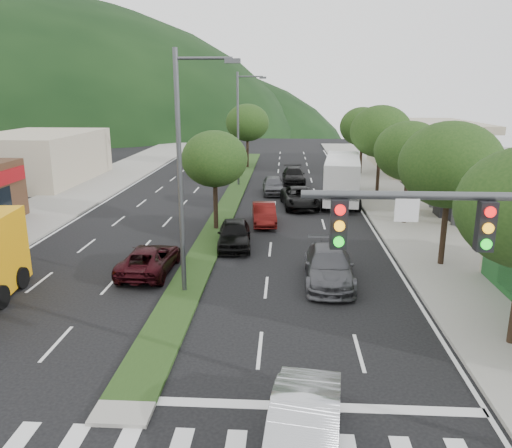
# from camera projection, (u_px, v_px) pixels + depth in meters

# --- Properties ---
(ground) EXTENTS (160.00, 160.00, 0.00)m
(ground) POSITION_uv_depth(u_px,v_px,m) (128.00, 404.00, 13.80)
(ground) COLOR black
(ground) RESTS_ON ground
(sidewalk_right) EXTENTS (5.00, 90.00, 0.15)m
(sidewalk_right) POSITION_uv_depth(u_px,v_px,m) (395.00, 206.00, 37.17)
(sidewalk_right) COLOR gray
(sidewalk_right) RESTS_ON ground
(sidewalk_left) EXTENTS (6.00, 90.00, 0.15)m
(sidewalk_left) POSITION_uv_depth(u_px,v_px,m) (62.00, 202.00, 38.63)
(sidewalk_left) COLOR gray
(sidewalk_left) RESTS_ON ground
(median) EXTENTS (1.60, 56.00, 0.12)m
(median) POSITION_uv_depth(u_px,v_px,m) (233.00, 196.00, 40.78)
(median) COLOR #203714
(median) RESTS_ON ground
(traffic_signal) EXTENTS (6.12, 0.40, 7.00)m
(traffic_signal) POSITION_uv_depth(u_px,v_px,m) (508.00, 273.00, 10.60)
(traffic_signal) COLOR #47494C
(traffic_signal) RESTS_ON ground
(gas_canopy) EXTENTS (12.20, 8.20, 5.25)m
(gas_canopy) POSITION_uv_depth(u_px,v_px,m) (510.00, 150.00, 32.72)
(gas_canopy) COLOR silver
(gas_canopy) RESTS_ON ground
(bldg_left_far) EXTENTS (9.00, 14.00, 4.60)m
(bldg_left_far) POSITION_uv_depth(u_px,v_px,m) (39.00, 158.00, 47.08)
(bldg_left_far) COLOR #BCB196
(bldg_left_far) RESTS_ON ground
(bldg_right_far) EXTENTS (10.00, 16.00, 5.20)m
(bldg_right_far) POSITION_uv_depth(u_px,v_px,m) (425.00, 146.00, 54.44)
(bldg_right_far) COLOR #BCB196
(bldg_right_far) RESTS_ON ground
(tree_r_b) EXTENTS (4.80, 4.80, 6.94)m
(tree_r_b) POSITION_uv_depth(u_px,v_px,m) (450.00, 165.00, 23.38)
(tree_r_b) COLOR black
(tree_r_b) RESTS_ON sidewalk_right
(tree_r_c) EXTENTS (4.40, 4.40, 6.48)m
(tree_r_c) POSITION_uv_depth(u_px,v_px,m) (409.00, 151.00, 31.17)
(tree_r_c) COLOR black
(tree_r_c) RESTS_ON sidewalk_right
(tree_r_d) EXTENTS (5.00, 5.00, 7.17)m
(tree_r_d) POSITION_uv_depth(u_px,v_px,m) (381.00, 132.00, 40.70)
(tree_r_d) COLOR black
(tree_r_d) RESTS_ON sidewalk_right
(tree_r_e) EXTENTS (4.60, 4.60, 6.71)m
(tree_r_e) POSITION_uv_depth(u_px,v_px,m) (362.00, 127.00, 50.42)
(tree_r_e) COLOR black
(tree_r_e) RESTS_ON sidewalk_right
(tree_med_near) EXTENTS (4.00, 4.00, 6.02)m
(tree_med_near) POSITION_uv_depth(u_px,v_px,m) (215.00, 159.00, 30.01)
(tree_med_near) COLOR black
(tree_med_near) RESTS_ON median
(tree_med_far) EXTENTS (4.80, 4.80, 6.94)m
(tree_med_far) POSITION_uv_depth(u_px,v_px,m) (247.00, 123.00, 54.93)
(tree_med_far) COLOR black
(tree_med_far) RESTS_ON median
(streetlight_near) EXTENTS (2.60, 0.25, 10.00)m
(streetlight_near) POSITION_uv_depth(u_px,v_px,m) (184.00, 163.00, 20.06)
(streetlight_near) COLOR #47494C
(streetlight_near) RESTS_ON ground
(streetlight_mid) EXTENTS (2.60, 0.25, 10.00)m
(streetlight_mid) POSITION_uv_depth(u_px,v_px,m) (240.00, 124.00, 44.16)
(streetlight_mid) COLOR #47494C
(streetlight_mid) RESTS_ON ground
(sedan_silver) EXTENTS (2.16, 4.79, 1.53)m
(sedan_silver) POSITION_uv_depth(u_px,v_px,m) (303.00, 434.00, 11.48)
(sedan_silver) COLOR #AEB0B6
(sedan_silver) RESTS_ON ground
(suv_maroon) EXTENTS (2.30, 4.82, 1.33)m
(suv_maroon) POSITION_uv_depth(u_px,v_px,m) (150.00, 259.00, 23.67)
(suv_maroon) COLOR black
(suv_maroon) RESTS_ON ground
(car_queue_a) EXTENTS (2.12, 4.56, 1.51)m
(car_queue_a) POSITION_uv_depth(u_px,v_px,m) (234.00, 234.00, 27.54)
(car_queue_a) COLOR black
(car_queue_a) RESTS_ON ground
(car_queue_b) EXTENTS (2.26, 5.31, 1.53)m
(car_queue_b) POSITION_uv_depth(u_px,v_px,m) (329.00, 266.00, 22.45)
(car_queue_b) COLOR #46464A
(car_queue_b) RESTS_ON ground
(car_queue_c) EXTENTS (1.82, 4.26, 1.36)m
(car_queue_c) POSITION_uv_depth(u_px,v_px,m) (264.00, 214.00, 32.30)
(car_queue_c) COLOR #510F0D
(car_queue_c) RESTS_ON ground
(car_queue_d) EXTENTS (3.04, 5.54, 1.47)m
(car_queue_d) POSITION_uv_depth(u_px,v_px,m) (300.00, 198.00, 36.97)
(car_queue_d) COLOR black
(car_queue_d) RESTS_ON ground
(car_queue_e) EXTENTS (2.04, 4.43, 1.47)m
(car_queue_e) POSITION_uv_depth(u_px,v_px,m) (273.00, 185.00, 41.91)
(car_queue_e) COLOR #4B4C51
(car_queue_e) RESTS_ON ground
(car_queue_f) EXTENTS (2.21, 5.11, 1.46)m
(car_queue_f) POSITION_uv_depth(u_px,v_px,m) (294.00, 176.00, 46.63)
(car_queue_f) COLOR black
(car_queue_f) RESTS_ON ground
(motorhome) EXTENTS (3.73, 9.22, 3.44)m
(motorhome) POSITION_uv_depth(u_px,v_px,m) (342.00, 178.00, 38.61)
(motorhome) COLOR silver
(motorhome) RESTS_ON ground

